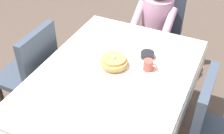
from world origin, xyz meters
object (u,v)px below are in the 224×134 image
object	(u,v)px
dining_table_main	(113,84)
plate_breakfast	(113,67)
diner_person	(156,22)
bowl_butter	(147,55)
cup_coffee	(148,65)
chair_diner	(159,27)
knife_right_of_plate	(136,75)
fork_left_of_plate	(90,62)
spoon_near_edge	(95,96)
chair_right_side	(213,128)
syrup_pitcher	(92,49)
breakfast_stack	(114,62)
chair_left_side	(33,69)

from	to	relation	value
dining_table_main	plate_breakfast	xyz separation A→B (m)	(-0.03, 0.08, 0.10)
diner_person	bowl_butter	world-z (taller)	diner_person
dining_table_main	cup_coffee	world-z (taller)	cup_coffee
chair_diner	knife_right_of_plate	world-z (taller)	chair_diner
fork_left_of_plate	spoon_near_edge	world-z (taller)	same
plate_breakfast	chair_right_side	bearing A→B (deg)	-5.81
cup_coffee	syrup_pitcher	distance (m)	0.49
plate_breakfast	breakfast_stack	world-z (taller)	breakfast_stack
chair_diner	fork_left_of_plate	xyz separation A→B (m)	(-0.22, -1.11, 0.21)
dining_table_main	knife_right_of_plate	size ratio (longest dim) A/B	7.62
breakfast_stack	knife_right_of_plate	world-z (taller)	breakfast_stack
plate_breakfast	spoon_near_edge	xyz separation A→B (m)	(0.02, -0.34, -0.01)
spoon_near_edge	fork_left_of_plate	bearing A→B (deg)	133.86
breakfast_stack	syrup_pitcher	size ratio (longest dim) A/B	2.72
chair_diner	chair_left_side	size ratio (longest dim) A/B	1.00
chair_diner	plate_breakfast	bearing A→B (deg)	88.30
chair_left_side	fork_left_of_plate	xyz separation A→B (m)	(0.55, 0.06, 0.21)
chair_diner	spoon_near_edge	size ratio (longest dim) A/B	6.20
breakfast_stack	bowl_butter	distance (m)	0.30
chair_diner	breakfast_stack	size ratio (longest dim) A/B	4.28
plate_breakfast	breakfast_stack	size ratio (longest dim) A/B	1.29
plate_breakfast	spoon_near_edge	bearing A→B (deg)	-86.77
dining_table_main	bowl_butter	xyz separation A→B (m)	(0.16, 0.32, 0.11)
chair_right_side	chair_left_side	bearing A→B (deg)	-90.00
breakfast_stack	cup_coffee	world-z (taller)	breakfast_stack
chair_right_side	fork_left_of_plate	size ratio (longest dim) A/B	5.17
diner_person	chair_left_side	xyz separation A→B (m)	(-0.77, -1.01, -0.14)
dining_table_main	chair_diner	world-z (taller)	chair_diner
bowl_butter	knife_right_of_plate	xyz separation A→B (m)	(0.00, -0.26, -0.02)
chair_right_side	plate_breakfast	world-z (taller)	chair_right_side
diner_person	breakfast_stack	size ratio (longest dim) A/B	5.15
fork_left_of_plate	cup_coffee	bearing A→B (deg)	-76.40
spoon_near_edge	chair_left_side	bearing A→B (deg)	171.82
chair_diner	spoon_near_edge	world-z (taller)	chair_diner
syrup_pitcher	knife_right_of_plate	xyz separation A→B (m)	(0.43, -0.12, -0.04)
chair_right_side	syrup_pitcher	distance (m)	1.09
dining_table_main	cup_coffee	size ratio (longest dim) A/B	13.49
syrup_pitcher	breakfast_stack	bearing A→B (deg)	-23.03
chair_diner	syrup_pitcher	bearing A→B (deg)	74.59
fork_left_of_plate	dining_table_main	bearing A→B (deg)	-105.74
chair_left_side	breakfast_stack	bearing A→B (deg)	-83.77
plate_breakfast	syrup_pitcher	world-z (taller)	syrup_pitcher
bowl_butter	spoon_near_edge	xyz separation A→B (m)	(-0.17, -0.57, -0.02)
diner_person	spoon_near_edge	distance (m)	1.27
diner_person	cup_coffee	size ratio (longest dim) A/B	9.91
breakfast_stack	bowl_butter	size ratio (longest dim) A/B	1.98
bowl_butter	spoon_near_edge	distance (m)	0.60
chair_diner	chair_right_side	size ratio (longest dim) A/B	1.00
dining_table_main	syrup_pitcher	bearing A→B (deg)	145.74
knife_right_of_plate	chair_right_side	bearing A→B (deg)	-89.65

